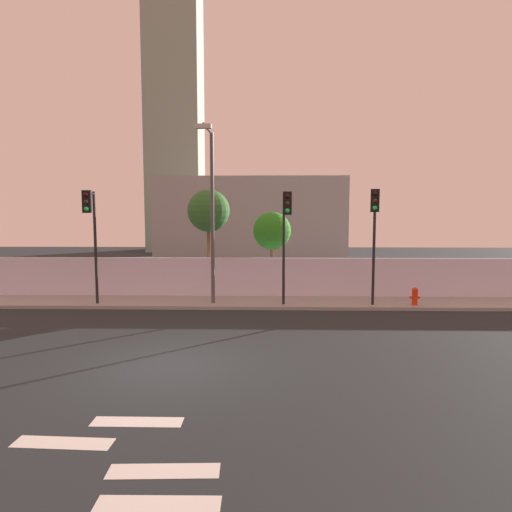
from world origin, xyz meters
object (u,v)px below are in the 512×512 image
(traffic_light_left, at_px, (286,224))
(street_lamp_curbside, at_px, (211,203))
(roadside_tree_leftmost, at_px, (209,211))
(traffic_light_right, at_px, (375,222))
(fire_hydrant, at_px, (415,296))
(traffic_light_center, at_px, (91,223))
(roadside_tree_midleft, at_px, (272,231))

(traffic_light_left, distance_m, street_lamp_curbside, 3.29)
(roadside_tree_leftmost, bearing_deg, street_lamp_curbside, -80.92)
(traffic_light_right, xyz_separation_m, fire_hydrant, (1.93, 0.63, -3.13))
(traffic_light_center, bearing_deg, roadside_tree_leftmost, 41.74)
(street_lamp_curbside, relative_size, roadside_tree_midleft, 1.78)
(traffic_light_center, relative_size, street_lamp_curbside, 0.66)
(street_lamp_curbside, bearing_deg, traffic_light_center, -173.65)
(roadside_tree_leftmost, xyz_separation_m, roadside_tree_midleft, (3.14, -0.00, -0.98))
(traffic_light_center, distance_m, roadside_tree_leftmost, 5.89)
(fire_hydrant, bearing_deg, traffic_light_right, -162.05)
(traffic_light_left, xyz_separation_m, traffic_light_center, (-8.02, 0.15, 0.04))
(fire_hydrant, bearing_deg, street_lamp_curbside, -179.54)
(traffic_light_center, xyz_separation_m, roadside_tree_leftmost, (4.38, 3.91, 0.45))
(traffic_light_center, bearing_deg, fire_hydrant, 2.60)
(traffic_light_left, bearing_deg, street_lamp_curbside, 167.29)
(traffic_light_right, xyz_separation_m, street_lamp_curbside, (-6.72, 0.56, 0.80))
(traffic_light_right, bearing_deg, roadside_tree_leftmost, 151.64)
(traffic_light_center, xyz_separation_m, traffic_light_right, (11.64, -0.01, 0.03))
(fire_hydrant, bearing_deg, roadside_tree_midleft, 151.46)
(street_lamp_curbside, xyz_separation_m, fire_hydrant, (8.66, 0.07, -3.93))
(roadside_tree_midleft, bearing_deg, traffic_light_right, -43.56)
(roadside_tree_midleft, bearing_deg, roadside_tree_leftmost, 180.00)
(traffic_light_right, height_order, fire_hydrant, traffic_light_right)
(street_lamp_curbside, height_order, fire_hydrant, street_lamp_curbside)
(traffic_light_left, xyz_separation_m, fire_hydrant, (5.55, 0.77, -3.07))
(traffic_light_right, relative_size, street_lamp_curbside, 0.67)
(roadside_tree_leftmost, bearing_deg, traffic_light_center, -138.26)
(traffic_light_left, xyz_separation_m, street_lamp_curbside, (-3.10, 0.70, 0.86))
(traffic_light_left, distance_m, traffic_light_center, 8.02)
(traffic_light_center, height_order, roadside_tree_midleft, traffic_light_center)
(traffic_light_right, height_order, street_lamp_curbside, street_lamp_curbside)
(traffic_light_center, distance_m, roadside_tree_midleft, 8.49)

